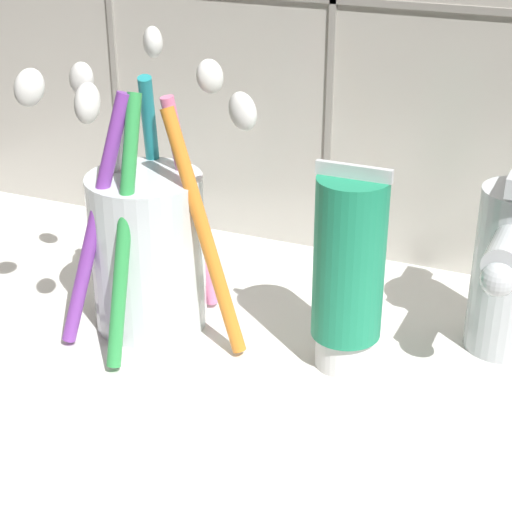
# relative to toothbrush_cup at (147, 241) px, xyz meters

# --- Properties ---
(sink_counter) EXTENTS (0.74, 0.38, 0.02)m
(sink_counter) POSITION_rel_toothbrush_cup_xyz_m (0.05, -0.03, -0.07)
(sink_counter) COLOR silver
(sink_counter) RESTS_ON ground
(toothbrush_cup) EXTENTS (0.15, 0.16, 0.19)m
(toothbrush_cup) POSITION_rel_toothbrush_cup_xyz_m (0.00, 0.00, 0.00)
(toothbrush_cup) COLOR silver
(toothbrush_cup) RESTS_ON sink_counter
(toothpaste_tube) EXTENTS (0.04, 0.04, 0.13)m
(toothpaste_tube) POSITION_rel_toothbrush_cup_xyz_m (0.14, 0.00, 0.00)
(toothpaste_tube) COLOR white
(toothpaste_tube) RESTS_ON sink_counter
(sink_faucet) EXTENTS (0.05, 0.10, 0.12)m
(sink_faucet) POSITION_rel_toothbrush_cup_xyz_m (0.22, 0.06, -0.00)
(sink_faucet) COLOR silver
(sink_faucet) RESTS_ON sink_counter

